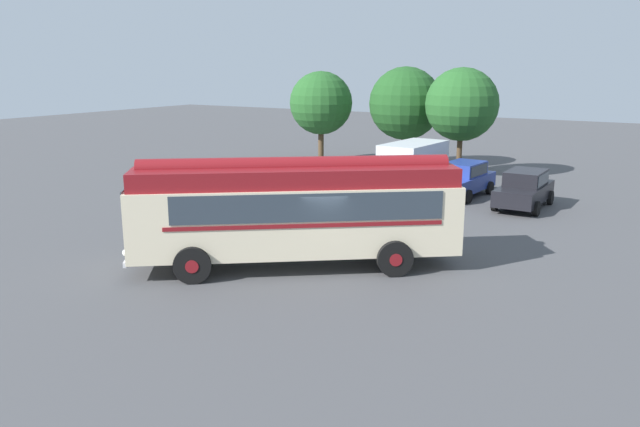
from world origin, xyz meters
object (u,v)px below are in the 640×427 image
Objects in this scene: car_near_left at (463,179)px; box_van at (406,168)px; car_mid_left at (524,189)px; vintage_bus at (295,208)px.

box_van reaches higher than car_near_left.
car_mid_left is at bearing 1.78° from box_van.
car_near_left is 3.28m from car_mid_left.
vintage_bus is at bearing -83.46° from box_van.
car_mid_left is 0.72× the size of box_van.
box_van reaches higher than car_mid_left.
box_van is (-5.60, -0.17, 0.52)m from car_mid_left.
vintage_bus reaches higher than box_van.
car_near_left is 1.03× the size of car_mid_left.
vintage_bus is 12.93m from car_mid_left.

